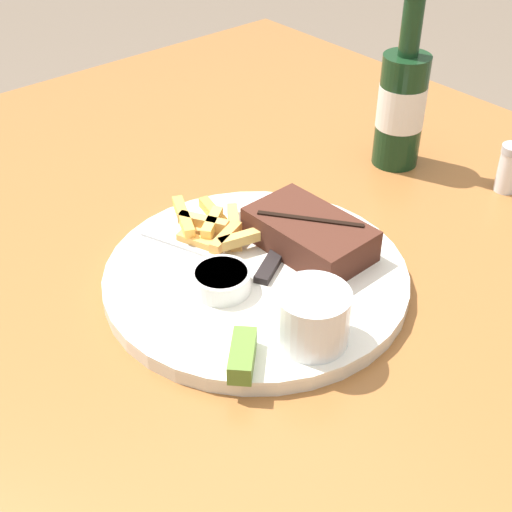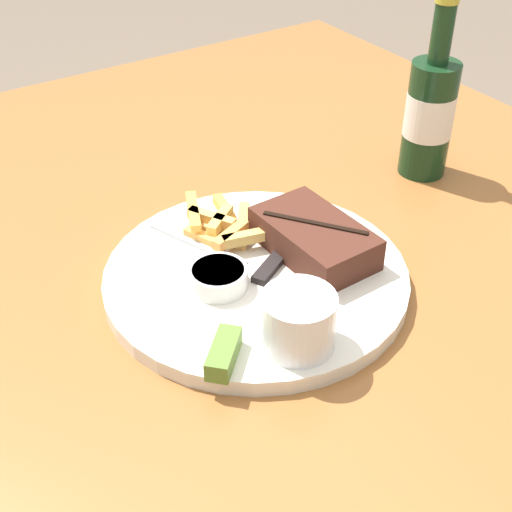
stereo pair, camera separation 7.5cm
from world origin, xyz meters
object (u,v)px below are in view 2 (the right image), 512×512
object	(u,v)px
pickle_spear	(224,353)
fork_utensil	(193,242)
coleslaw_cup	(298,318)
knife_utensil	(285,250)
beer_bottle	(430,112)
dinner_plate	(256,277)
dipping_sauce_cup	(218,277)
steak_portion	(314,238)

from	to	relation	value
pickle_spear	fork_utensil	world-z (taller)	pickle_spear
coleslaw_cup	knife_utensil	size ratio (longest dim) A/B	0.46
coleslaw_cup	beer_bottle	size ratio (longest dim) A/B	0.29
dinner_plate	dipping_sauce_cup	distance (m)	0.05
dinner_plate	steak_portion	distance (m)	0.08
coleslaw_cup	dipping_sauce_cup	size ratio (longest dim) A/B	1.14
knife_utensil	dipping_sauce_cup	bearing A→B (deg)	157.97
steak_portion	pickle_spear	size ratio (longest dim) A/B	2.50
beer_bottle	pickle_spear	bearing A→B (deg)	-67.12
coleslaw_cup	knife_utensil	distance (m)	0.15
dinner_plate	beer_bottle	xyz separation A→B (m)	(-0.08, 0.33, 0.08)
steak_portion	knife_utensil	xyz separation A→B (m)	(-0.02, -0.03, -0.02)
dinner_plate	pickle_spear	xyz separation A→B (m)	(0.10, -0.10, 0.02)
beer_bottle	fork_utensil	bearing A→B (deg)	-90.06
steak_portion	pickle_spear	distance (m)	0.20
dipping_sauce_cup	pickle_spear	distance (m)	0.11
beer_bottle	coleslaw_cup	bearing A→B (deg)	-60.88
knife_utensil	beer_bottle	bearing A→B (deg)	-14.25
fork_utensil	steak_portion	bearing A→B (deg)	28.74
pickle_spear	knife_utensil	distance (m)	0.18
dipping_sauce_cup	dinner_plate	bearing A→B (deg)	90.21
pickle_spear	beer_bottle	bearing A→B (deg)	112.88
fork_utensil	coleslaw_cup	bearing A→B (deg)	-20.10
fork_utensil	knife_utensil	world-z (taller)	knife_utensil
knife_utensil	steak_portion	bearing A→B (deg)	-60.80
dipping_sauce_cup	knife_utensil	xyz separation A→B (m)	(-0.01, 0.09, -0.01)
knife_utensil	fork_utensil	bearing A→B (deg)	108.19
coleslaw_cup	knife_utensil	world-z (taller)	coleslaw_cup
steak_portion	coleslaw_cup	distance (m)	0.15
pickle_spear	beer_bottle	xyz separation A→B (m)	(-0.18, 0.42, 0.06)
steak_portion	coleslaw_cup	size ratio (longest dim) A/B	1.99
dinner_plate	dipping_sauce_cup	xyz separation A→B (m)	(0.00, -0.05, 0.02)
pickle_spear	fork_utensil	bearing A→B (deg)	158.98
coleslaw_cup	dipping_sauce_cup	bearing A→B (deg)	-171.19
beer_bottle	knife_utensil	bearing A→B (deg)	-75.68
dipping_sauce_cup	knife_utensil	world-z (taller)	dipping_sauce_cup
coleslaw_cup	dipping_sauce_cup	xyz separation A→B (m)	(-0.12, -0.02, -0.02)
dipping_sauce_cup	pickle_spear	world-z (taller)	dipping_sauce_cup
coleslaw_cup	pickle_spear	world-z (taller)	coleslaw_cup
dinner_plate	fork_utensil	bearing A→B (deg)	-159.41
pickle_spear	dinner_plate	bearing A→B (deg)	134.29
fork_utensil	beer_bottle	distance (m)	0.36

